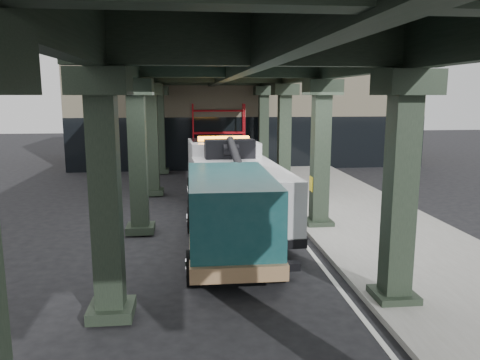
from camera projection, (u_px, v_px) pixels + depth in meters
ground at (251, 249)px, 13.84m from camera, size 90.00×90.00×0.00m
sidewalk at (371, 224)px, 16.27m from camera, size 5.00×40.00×0.15m
lane_stripe at (292, 229)px, 15.98m from camera, size 0.12×38.00×0.01m
viaduct at (231, 64)px, 14.78m from camera, size 7.40×32.00×6.40m
building at (242, 102)px, 32.90m from camera, size 22.00×10.00×8.00m
scaffolding at (218, 136)px, 27.78m from camera, size 3.08×0.88×4.00m
tow_truck at (231, 181)px, 16.55m from camera, size 3.19×9.51×3.07m
towed_van at (229, 212)px, 12.96m from camera, size 2.43×5.97×2.42m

